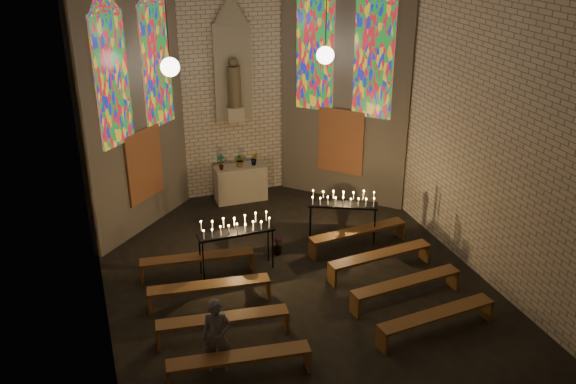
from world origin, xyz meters
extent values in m
plane|color=black|center=(0.00, 0.00, 0.00)|extent=(12.00, 12.00, 0.00)
cube|color=beige|center=(0.00, 6.00, 3.50)|extent=(8.00, 0.02, 7.00)
cube|color=beige|center=(0.00, -6.00, 3.50)|extent=(8.00, 0.02, 7.00)
cube|color=beige|center=(-4.00, 0.00, 3.50)|extent=(0.02, 12.00, 7.00)
cube|color=beige|center=(4.00, 0.00, 3.50)|extent=(0.02, 12.00, 7.00)
cube|color=beige|center=(-2.75, 4.75, 3.50)|extent=(2.72, 2.72, 7.00)
cube|color=beige|center=(2.75, 4.75, 3.50)|extent=(2.72, 2.72, 7.00)
cube|color=#4C3F8C|center=(-3.21, 4.06, 4.00)|extent=(0.78, 0.78, 3.00)
cube|color=#4C3F8C|center=(-2.06, 5.21, 4.00)|extent=(0.78, 0.78, 3.00)
cube|color=#4C3F8C|center=(2.06, 5.21, 4.00)|extent=(0.78, 0.78, 3.00)
cube|color=#4C3F8C|center=(3.21, 4.06, 4.00)|extent=(0.78, 0.78, 3.00)
cube|color=brown|center=(-2.63, 4.63, 1.70)|extent=(0.95, 0.95, 1.80)
cube|color=brown|center=(2.63, 4.63, 1.70)|extent=(0.95, 0.95, 1.80)
cube|color=gray|center=(0.00, 5.92, 3.50)|extent=(1.00, 0.12, 2.60)
cone|color=gray|center=(0.00, 5.92, 5.15)|extent=(1.00, 1.00, 0.80)
cube|color=#B6AB94|center=(0.00, 5.78, 2.40)|extent=(0.45, 0.30, 0.40)
cylinder|color=brown|center=(0.00, 5.78, 3.15)|extent=(0.36, 0.36, 1.10)
sphere|color=brown|center=(0.00, 5.78, 3.80)|extent=(0.26, 0.26, 0.26)
sphere|color=white|center=(-1.90, 4.10, 4.20)|extent=(0.44, 0.44, 0.44)
cylinder|color=black|center=(-1.90, 4.10, 5.60)|extent=(0.02, 0.02, 2.80)
sphere|color=white|center=(1.90, 4.10, 4.20)|extent=(0.44, 0.44, 0.44)
cube|color=#B6AB94|center=(0.00, 5.45, 0.50)|extent=(1.40, 0.60, 1.00)
imported|color=#4C723F|center=(-0.55, 5.38, 1.22)|extent=(0.27, 0.23, 0.44)
imported|color=#4C723F|center=(0.01, 5.44, 1.19)|extent=(0.39, 0.35, 0.38)
imported|color=#4C723F|center=(0.41, 5.41, 1.18)|extent=(0.25, 0.22, 0.37)
imported|color=#4C723F|center=(0.02, 2.21, 0.21)|extent=(0.29, 0.29, 0.42)
cube|color=black|center=(-1.07, 1.78, 0.98)|extent=(1.71, 0.45, 0.05)
cylinder|color=black|center=(-1.87, 1.60, 0.48)|extent=(0.03, 0.03, 0.96)
cylinder|color=black|center=(-0.27, 1.64, 0.48)|extent=(0.03, 0.03, 0.96)
cylinder|color=black|center=(-1.87, 1.92, 0.48)|extent=(0.03, 0.03, 0.96)
cylinder|color=black|center=(-0.28, 1.96, 0.48)|extent=(0.03, 0.03, 0.96)
cube|color=black|center=(1.74, 2.35, 0.96)|extent=(1.68, 1.05, 0.05)
cylinder|color=black|center=(0.96, 2.53, 0.47)|extent=(0.03, 0.03, 0.94)
cylinder|color=black|center=(2.39, 1.88, 0.47)|extent=(0.03, 0.03, 0.94)
cylinder|color=black|center=(1.09, 2.81, 0.47)|extent=(0.03, 0.03, 0.94)
cylinder|color=black|center=(2.52, 2.17, 0.47)|extent=(0.03, 0.03, 0.94)
cube|color=brown|center=(-1.95, 1.88, 0.45)|extent=(2.53, 0.62, 0.06)
cube|color=brown|center=(-3.16, 2.02, 0.23)|extent=(0.10, 0.35, 0.45)
cube|color=brown|center=(-0.73, 1.75, 0.23)|extent=(0.10, 0.35, 0.45)
cube|color=brown|center=(1.95, 1.88, 0.45)|extent=(2.53, 0.62, 0.06)
cube|color=brown|center=(0.73, 1.75, 0.23)|extent=(0.10, 0.35, 0.45)
cube|color=brown|center=(3.16, 2.02, 0.23)|extent=(0.10, 0.35, 0.45)
cube|color=brown|center=(-1.95, 0.68, 0.45)|extent=(2.53, 0.62, 0.06)
cube|color=brown|center=(-3.16, 0.82, 0.23)|extent=(0.10, 0.35, 0.45)
cube|color=brown|center=(-0.73, 0.55, 0.23)|extent=(0.10, 0.35, 0.45)
cube|color=brown|center=(1.95, 0.68, 0.45)|extent=(2.53, 0.62, 0.06)
cube|color=brown|center=(0.73, 0.55, 0.23)|extent=(0.10, 0.35, 0.45)
cube|color=brown|center=(3.16, 0.82, 0.23)|extent=(0.10, 0.35, 0.45)
cube|color=brown|center=(-1.95, -0.52, 0.45)|extent=(2.53, 0.62, 0.06)
cube|color=brown|center=(-3.16, -0.38, 0.23)|extent=(0.10, 0.35, 0.45)
cube|color=brown|center=(-0.73, -0.65, 0.23)|extent=(0.10, 0.35, 0.45)
cube|color=brown|center=(1.95, -0.52, 0.45)|extent=(2.53, 0.62, 0.06)
cube|color=brown|center=(0.73, -0.65, 0.23)|extent=(0.10, 0.35, 0.45)
cube|color=brown|center=(3.16, -0.38, 0.23)|extent=(0.10, 0.35, 0.45)
cube|color=brown|center=(-1.95, -1.72, 0.45)|extent=(2.53, 0.62, 0.06)
cube|color=brown|center=(-3.16, -1.58, 0.23)|extent=(0.10, 0.35, 0.45)
cube|color=brown|center=(-0.73, -1.85, 0.23)|extent=(0.10, 0.35, 0.45)
cube|color=brown|center=(1.95, -1.72, 0.45)|extent=(2.53, 0.62, 0.06)
cube|color=brown|center=(0.73, -1.85, 0.23)|extent=(0.10, 0.35, 0.45)
cube|color=brown|center=(3.16, -1.58, 0.23)|extent=(0.10, 0.35, 0.45)
imported|color=#504F59|center=(-2.25, -1.38, 0.72)|extent=(0.59, 0.45, 1.44)
camera|label=1|loc=(-4.03, -10.43, 7.60)|focal=40.00mm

